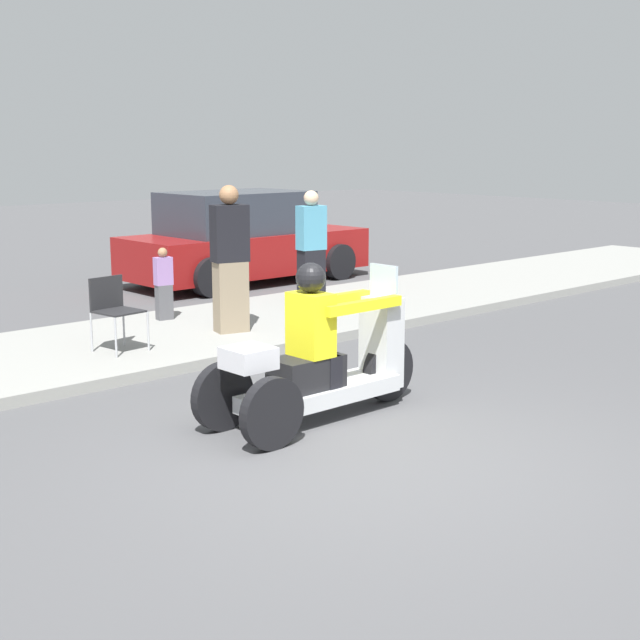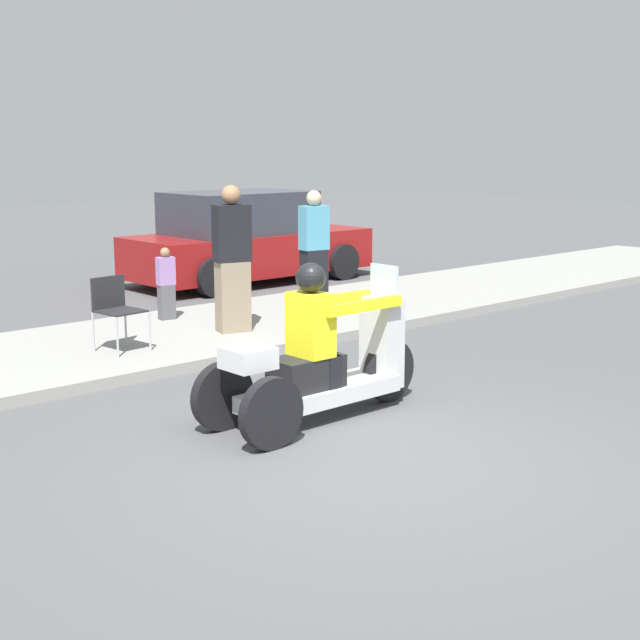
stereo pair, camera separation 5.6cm
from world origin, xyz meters
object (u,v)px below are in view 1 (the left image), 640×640
Objects in this scene: folding_chair_set_back at (113,306)px; parked_car_lot_left at (243,240)px; motorcycle_trike at (320,364)px; spectator_mid_group at (230,262)px; spectator_near_curb at (164,285)px; spectator_with_child at (311,250)px.

folding_chair_set_back is 5.85m from parked_car_lot_left.
parked_car_lot_left reaches higher than folding_chair_set_back.
folding_chair_set_back is (-0.23, 3.16, 0.13)m from motorcycle_trike.
spectator_mid_group is 1.61m from folding_chair_set_back.
spectator_mid_group is 4.78m from parked_car_lot_left.
parked_car_lot_left is (3.21, 2.48, 0.17)m from spectator_near_curb.
parked_car_lot_left is at bearing 70.90° from spectator_with_child.
spectator_with_child reaches higher than folding_chair_set_back.
spectator_with_child is (3.35, 3.86, 0.41)m from motorcycle_trike.
motorcycle_trike is at bearing -122.72° from parked_car_lot_left.
parked_car_lot_left is (3.02, 3.70, -0.24)m from spectator_mid_group.
motorcycle_trike is 3.17m from folding_chair_set_back.
spectator_mid_group reaches higher than parked_car_lot_left.
parked_car_lot_left reaches higher than motorcycle_trike.
spectator_near_curb is at bearing 168.58° from spectator_with_child.
spectator_mid_group is at bearing -129.28° from parked_car_lot_left.
spectator_near_curb is 0.22× the size of parked_car_lot_left.
folding_chair_set_back is at bearing -140.45° from spectator_near_curb.
motorcycle_trike reaches higher than spectator_near_curb.
parked_car_lot_left is at bearing 37.70° from spectator_near_curb.
motorcycle_trike is 2.77× the size of folding_chair_set_back.
motorcycle_trike is 1.27× the size of spectator_mid_group.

